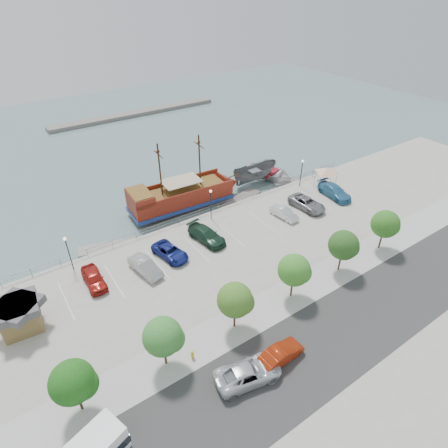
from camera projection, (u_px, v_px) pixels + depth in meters
ground at (240, 249)px, 45.67m from camera, size 160.00×160.00×0.00m
land_slab at (389, 375)px, 31.08m from camera, size 100.00×58.00×1.20m
street at (344, 330)px, 34.16m from camera, size 100.00×8.00×0.04m
sidewalk at (298, 291)px, 38.26m from camera, size 100.00×4.00×0.05m
seawall_railing at (206, 211)px, 50.15m from camera, size 50.00×0.06×1.00m
far_shore at (136, 113)px, 87.72m from camera, size 40.00×3.00×0.80m
pirate_ship at (189, 195)px, 53.21m from camera, size 17.15×5.55×10.73m
patrol_boat at (254, 175)px, 58.99m from camera, size 7.99×3.66×3.00m
speedboat at (270, 174)px, 60.77m from camera, size 8.19×9.59×1.68m
dock_west at (107, 247)px, 45.65m from camera, size 7.14×3.79×0.39m
dock_mid at (240, 200)px, 55.01m from camera, size 7.87×4.29×0.43m
dock_east at (294, 181)px, 59.93m from camera, size 6.85×4.45×0.38m
shed at (19, 315)px, 33.61m from camera, size 3.89×3.89×2.95m
canopy_tent at (327, 167)px, 55.75m from camera, size 5.04×5.04×3.30m
street_van at (248, 373)px, 29.68m from camera, size 5.88×3.55×1.53m
street_sedan at (280, 354)px, 31.16m from camera, size 4.46×1.77×1.44m
fire_hydrant at (192, 354)px, 31.47m from camera, size 0.29×0.29×0.83m
lamp_post_left at (67, 248)px, 39.54m from camera, size 0.36×0.36×4.28m
lamp_post_mid at (211, 199)px, 47.90m from camera, size 0.36×0.36×4.28m
lamp_post_right at (302, 168)px, 55.33m from camera, size 0.36×0.36×4.28m
tree_a at (75, 383)px, 26.21m from camera, size 3.30×3.20×5.00m
tree_b at (165, 337)px, 29.46m from camera, size 3.30×3.20×5.00m
tree_c at (237, 301)px, 32.71m from camera, size 3.30×3.20×5.00m
tree_d at (296, 271)px, 35.97m from camera, size 3.30×3.20×5.00m
tree_e at (345, 246)px, 39.22m from camera, size 3.30×3.20×5.00m
tree_f at (387, 225)px, 42.47m from camera, size 3.30×3.20×5.00m
parked_car_a at (94, 278)px, 38.76m from camera, size 1.92×4.57×1.54m
parked_car_b at (145, 267)px, 40.31m from camera, size 2.45×4.90×1.54m
parked_car_c at (170, 252)px, 42.56m from camera, size 3.17×5.20×1.35m
parked_car_d at (207, 235)px, 45.07m from camera, size 3.10×5.77×1.59m
parked_car_f at (284, 213)px, 49.40m from camera, size 1.88×4.25×1.36m
parked_car_g at (307, 203)px, 51.26m from camera, size 2.93×5.64×1.52m
parked_car_h at (334, 191)px, 53.91m from camera, size 2.87×5.89×1.65m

